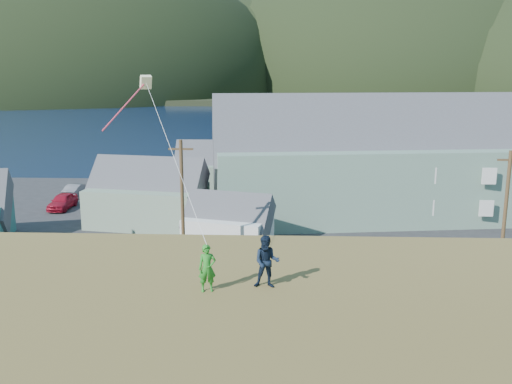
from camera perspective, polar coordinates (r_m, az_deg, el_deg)
ground at (r=37.49m, az=-1.12°, el=-9.36°), size 900.00×900.00×0.00m
grass_strip at (r=35.63m, az=-1.32°, el=-10.48°), size 110.00×8.00×0.10m
waterfront_lot at (r=53.61m, az=-0.02°, el=-2.55°), size 72.00×36.00×0.12m
wharf at (r=76.39m, az=-3.81°, el=2.25°), size 26.00×14.00×0.90m
far_shore at (r=364.98m, az=2.05°, el=10.39°), size 900.00×320.00×2.00m
far_hills at (r=316.13m, az=8.56°, el=10.13°), size 760.00×265.00×143.00m
lodge at (r=55.85m, az=16.53°, el=3.08°), size 40.70×16.22×13.92m
shed_palegreen_near at (r=51.49m, az=-10.80°, el=-0.30°), size 11.00×7.92×7.36m
shed_white at (r=44.24m, az=-2.80°, el=-3.12°), size 7.60×5.99×5.31m
shed_palegreen_far at (r=64.32m, az=-3.36°, el=2.37°), size 10.55×6.08×7.07m
utility_poles at (r=37.77m, az=-5.77°, el=-1.74°), size 36.93×0.24×9.66m
parked_cars at (r=58.60m, az=-9.01°, el=-0.61°), size 25.42×12.57×1.54m
kite_flyer_green at (r=17.48m, az=-4.91°, el=-7.60°), size 0.61×0.47×1.48m
kite_flyer_navy at (r=17.70m, az=1.08°, el=-6.99°), size 0.83×0.66×1.66m
kite_rig at (r=24.71m, az=-11.20°, el=10.21°), size 2.40×4.33×9.92m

